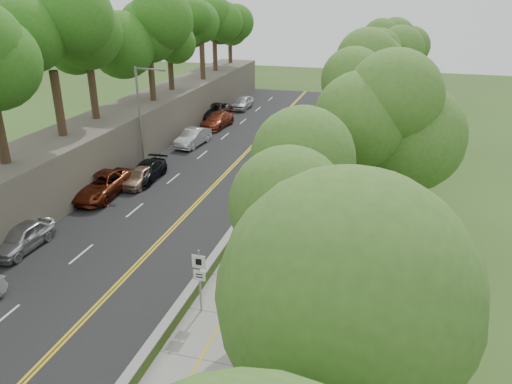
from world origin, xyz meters
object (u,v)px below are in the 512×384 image
Objects in this scene: streetlight at (142,111)px; car_2 at (101,185)px; signpost at (199,274)px; person_far at (323,144)px; painter_0 at (250,233)px; concrete_block at (293,262)px; car_0 at (22,237)px; construction_barrel at (324,156)px.

car_2 is (-0.14, -6.41, -3.79)m from streetlight.
signpost is at bearing -55.92° from streetlight.
car_2 is at bearing 67.44° from person_far.
signpost is 6.44m from painter_0.
signpost is at bearing 164.68° from painter_0.
car_0 is (-14.90, -2.03, 0.33)m from concrete_block.
concrete_block is 15.04m from car_0.
streetlight is at bearing 86.18° from car_2.
streetlight is 7.45m from car_2.
signpost is 3.08× the size of construction_barrel.
construction_barrel is at bearing 123.62° from person_far.
person_far is (1.75, 24.11, -1.02)m from signpost.
painter_0 is (12.05, -4.26, 0.08)m from car_2.
signpost reaches higher than painter_0.
painter_0 reaches higher than concrete_block.
concrete_block is (1.07, -17.33, -0.12)m from construction_barrel.
signpost is 0.73× the size of car_0.
car_2 is (-11.65, 10.60, -1.11)m from signpost.
car_0 is at bearing -90.55° from streetlight.
car_0 is (-11.65, 2.64, -1.20)m from signpost.
signpost is 15.79m from car_2.
person_far is (13.26, 7.09, -3.70)m from streetlight.
car_2 is (0.00, 7.97, 0.09)m from car_0.
construction_barrel is at bearing 93.55° from concrete_block.
car_0 is 2.37× the size of person_far.
signpost reaches higher than person_far.
car_0 is 0.73× the size of car_2.
construction_barrel is 0.56× the size of person_far.
construction_barrel is 0.24× the size of car_0.
signpost reaches higher than concrete_block.
car_2 is at bearing 137.69° from signpost.
concrete_block is (14.76, -12.35, -4.20)m from streetlight.
car_2 is at bearing 90.02° from car_0.
concrete_block is at bearing -86.45° from construction_barrel.
car_2 reaches higher than construction_barrel.
streetlight reaches higher than construction_barrel.
signpost is 22.15m from construction_barrel.
person_far reaches higher than car_0.
concrete_block is 3.34m from painter_0.
painter_0 reaches higher than construction_barrel.
streetlight is at bearing -160.02° from construction_barrel.
signpost is 1.77× the size of painter_0.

